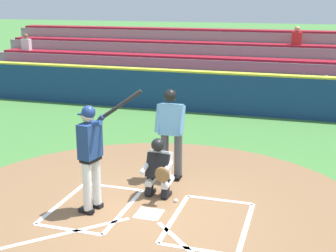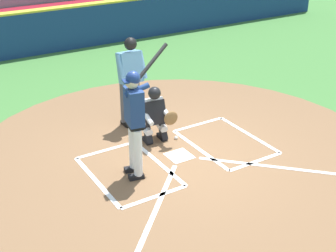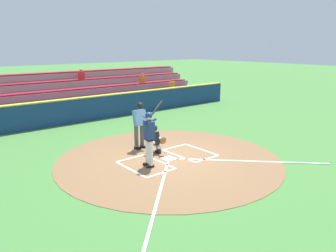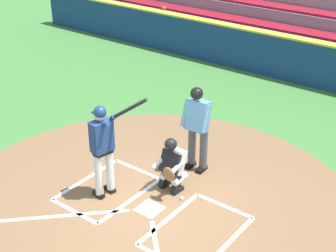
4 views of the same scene
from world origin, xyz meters
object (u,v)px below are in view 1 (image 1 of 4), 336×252
(baseball, at_px, (176,201))
(batter, at_px, (91,151))
(plate_umpire, at_px, (171,128))
(catcher, at_px, (159,167))

(baseball, bearing_deg, batter, 30.00)
(plate_umpire, bearing_deg, catcher, 92.43)
(batter, relative_size, catcher, 1.88)
(batter, xyz_separation_m, catcher, (-0.90, -0.90, -0.51))
(catcher, distance_m, plate_umpire, 1.02)
(batter, xyz_separation_m, plate_umpire, (-0.86, -1.80, -0.02))
(catcher, relative_size, baseball, 15.27)
(plate_umpire, bearing_deg, batter, 64.52)
(baseball, bearing_deg, plate_umpire, -69.09)
(batter, height_order, catcher, batter)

